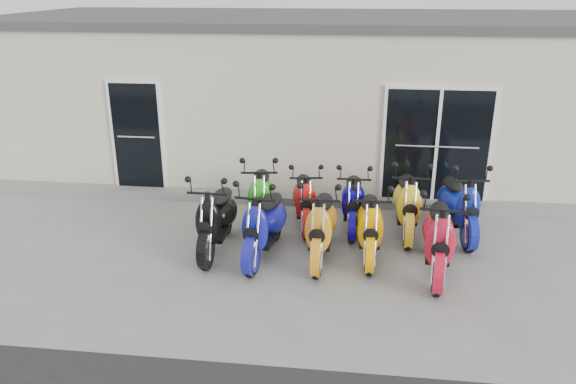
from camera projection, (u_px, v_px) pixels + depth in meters
The scene contains 16 objects.
ground at pixel (284, 248), 9.15m from camera, with size 80.00×80.00×0.00m, color gray.
building at pixel (311, 92), 13.42m from camera, with size 14.00×6.00×3.20m, color beige.
roof_cap at pixel (312, 18), 12.82m from camera, with size 14.20×6.20×0.16m, color #3F3F42.
front_step at pixel (297, 199), 11.00m from camera, with size 14.00×0.40×0.15m, color gray.
door_left at pixel (137, 133), 11.08m from camera, with size 1.07×0.08×2.22m, color black.
door_right at pixel (437, 143), 10.43m from camera, with size 2.02×0.08×2.22m, color black.
scooter_front_black at pixel (216, 210), 8.82m from camera, with size 0.70×1.92×1.42m, color black, non-canonical shape.
scooter_front_blue at pixel (264, 215), 8.61m from camera, with size 0.70×1.91×1.41m, color #131691, non-canonical shape.
scooter_front_orange_a at pixel (321, 216), 8.58m from camera, with size 0.70×1.91×1.41m, color orange, non-canonical shape.
scooter_front_orange_b at pixel (370, 216), 8.66m from camera, with size 0.66×1.82×1.34m, color #F0A400, non-canonical shape.
scooter_front_red at pixel (440, 228), 8.13m from camera, with size 0.72×1.98×1.46m, color red, non-canonical shape.
scooter_back_green at pixel (261, 188), 9.75m from camera, with size 0.69×1.90×1.40m, color green, non-canonical shape.
scooter_back_red at pixel (305, 192), 9.77m from camera, with size 0.63×1.73×1.27m, color red, non-canonical shape.
scooter_back_blue at pixel (353, 194), 9.65m from camera, with size 0.64×1.76×1.30m, color #0A0083, non-canonical shape.
scooter_back_yellow at pixel (408, 194), 9.46m from camera, with size 0.70×1.92×1.42m, color yellow, non-canonical shape.
scooter_back_extra at pixel (460, 197), 9.37m from camera, with size 0.69×1.90×1.40m, color #0D1C97, non-canonical shape.
Camera 1 is at (1.06, -8.17, 4.08)m, focal length 35.00 mm.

